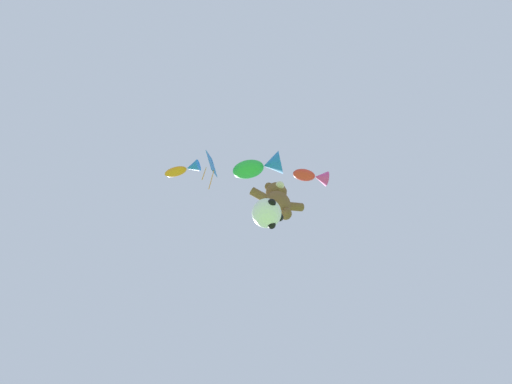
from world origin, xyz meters
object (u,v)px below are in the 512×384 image
fish_kite_tangerine (184,169)px  diamond_kite (211,166)px  fish_kite_crimson (312,176)px  fish_kite_emerald (260,167)px  soccer_ball_kite (267,213)px  teddy_bear_kite (277,200)px

fish_kite_tangerine → diamond_kite: (1.04, -0.33, 0.55)m
fish_kite_crimson → fish_kite_emerald: 2.32m
soccer_ball_kite → fish_kite_crimson: 4.84m
teddy_bear_kite → fish_kite_emerald: size_ratio=0.89×
diamond_kite → fish_kite_crimson: bearing=-16.9°
teddy_bear_kite → diamond_kite: 4.27m
soccer_ball_kite → fish_kite_emerald: fish_kite_emerald is taller
fish_kite_emerald → fish_kite_tangerine: 3.29m
fish_kite_crimson → fish_kite_emerald: bearing=165.1°
teddy_bear_kite → fish_kite_crimson: bearing=-10.3°
teddy_bear_kite → fish_kite_tangerine: fish_kite_tangerine is taller
teddy_bear_kite → fish_kite_crimson: (1.67, -0.30, 2.70)m
fish_kite_emerald → fish_kite_tangerine: fish_kite_emerald is taller
fish_kite_tangerine → diamond_kite: bearing=-17.5°
fish_kite_crimson → fish_kite_tangerine: fish_kite_crimson is taller
teddy_bear_kite → diamond_kite: diamond_kite is taller
soccer_ball_kite → fish_kite_crimson: fish_kite_crimson is taller
fish_kite_tangerine → teddy_bear_kite: bearing=-20.0°
diamond_kite → teddy_bear_kite: bearing=-21.0°
fish_kite_emerald → diamond_kite: (-2.04, 0.70, 0.02)m
fish_kite_emerald → diamond_kite: diamond_kite is taller
fish_kite_crimson → soccer_ball_kite: bearing=177.9°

